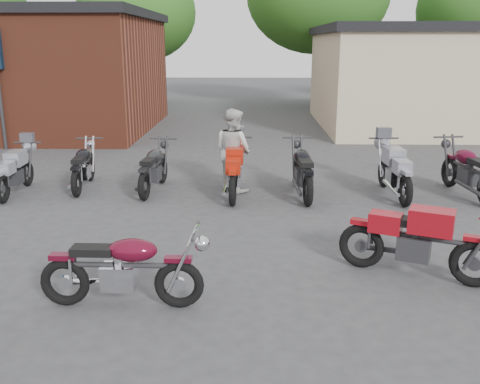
# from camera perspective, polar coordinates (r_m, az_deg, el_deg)

# --- Properties ---
(ground) EXTENTS (90.00, 90.00, 0.00)m
(ground) POSITION_cam_1_polar(r_m,az_deg,el_deg) (6.82, -5.95, -11.89)
(ground) COLOR #363639
(stucco_building) EXTENTS (10.00, 8.00, 3.50)m
(stucco_building) POSITION_cam_1_polar(r_m,az_deg,el_deg) (22.40, 21.79, 10.98)
(stucco_building) COLOR tan
(stucco_building) RESTS_ON ground
(tree_1) EXTENTS (5.92, 5.92, 7.40)m
(tree_1) POSITION_cam_1_polar(r_m,az_deg,el_deg) (28.61, -10.86, 16.49)
(tree_1) COLOR #2A5416
(tree_1) RESTS_ON ground
(tree_2) EXTENTS (7.04, 7.04, 8.80)m
(tree_2) POSITION_cam_1_polar(r_m,az_deg,el_deg) (28.20, 8.21, 18.04)
(tree_2) COLOR #2A5416
(tree_2) RESTS_ON ground
(tree_3) EXTENTS (6.08, 6.08, 7.60)m
(tree_3) POSITION_cam_1_polar(r_m,az_deg,el_deg) (30.15, 24.04, 15.59)
(tree_3) COLOR #2A5416
(tree_3) RESTS_ON ground
(vintage_motorcycle) EXTENTS (1.95, 0.67, 1.13)m
(vintage_motorcycle) POSITION_cam_1_polar(r_m,az_deg,el_deg) (6.67, -12.28, -7.51)
(vintage_motorcycle) COLOR #510A1C
(vintage_motorcycle) RESTS_ON ground
(sportbike) EXTENTS (2.17, 1.48, 1.20)m
(sportbike) POSITION_cam_1_polar(r_m,az_deg,el_deg) (7.70, 18.70, -4.51)
(sportbike) COLOR #9E0D17
(sportbike) RESTS_ON ground
(helmet) EXTENTS (0.31, 0.31, 0.24)m
(helmet) POSITION_cam_1_polar(r_m,az_deg,el_deg) (7.35, -12.64, -9.09)
(helmet) COLOR #B42C13
(helmet) RESTS_ON ground
(person_light) EXTENTS (1.10, 1.09, 1.80)m
(person_light) POSITION_cam_1_polar(r_m,az_deg,el_deg) (11.63, -0.74, 4.50)
(person_light) COLOR silver
(person_light) RESTS_ON ground
(row_bike_1) EXTENTS (0.70, 1.91, 1.09)m
(row_bike_1) POSITION_cam_1_polar(r_m,az_deg,el_deg) (12.38, -22.89, 2.28)
(row_bike_1) COLOR #9296A0
(row_bike_1) RESTS_ON ground
(row_bike_2) EXTENTS (0.79, 1.95, 1.10)m
(row_bike_2) POSITION_cam_1_polar(r_m,az_deg,el_deg) (12.36, -16.40, 2.89)
(row_bike_2) COLOR black
(row_bike_2) RESTS_ON ground
(row_bike_3) EXTENTS (0.83, 2.02, 1.14)m
(row_bike_3) POSITION_cam_1_polar(r_m,az_deg,el_deg) (11.77, -9.19, 2.81)
(row_bike_3) COLOR black
(row_bike_3) RESTS_ON ground
(row_bike_4) EXTENTS (0.73, 2.12, 1.22)m
(row_bike_4) POSITION_cam_1_polar(r_m,az_deg,el_deg) (11.30, -0.57, 2.69)
(row_bike_4) COLOR red
(row_bike_4) RESTS_ON ground
(row_bike_5) EXTENTS (0.81, 2.15, 1.22)m
(row_bike_5) POSITION_cam_1_polar(r_m,az_deg,el_deg) (11.35, 6.69, 2.64)
(row_bike_5) COLOR black
(row_bike_5) RESTS_ON ground
(row_bike_6) EXTENTS (0.77, 2.12, 1.21)m
(row_bike_6) POSITION_cam_1_polar(r_m,az_deg,el_deg) (11.69, 16.15, 2.48)
(row_bike_6) COLOR gray
(row_bike_6) RESTS_ON ground
(row_bike_7) EXTENTS (0.97, 2.21, 1.24)m
(row_bike_7) POSITION_cam_1_polar(r_m,az_deg,el_deg) (12.21, 23.14, 2.45)
(row_bike_7) COLOR #4A091D
(row_bike_7) RESTS_ON ground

